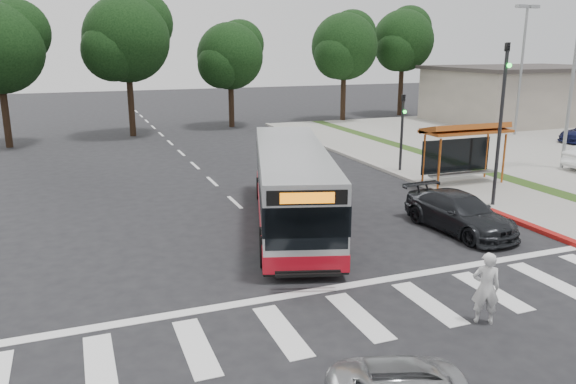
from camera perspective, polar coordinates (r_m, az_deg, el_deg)
name	(u,v)px	position (r m, az deg, el deg)	size (l,w,h in m)	color
ground	(286,249)	(18.25, -0.25, -5.81)	(140.00, 140.00, 0.00)	black
sidewalk_east	(428,171)	(30.11, 14.05, 2.09)	(4.00, 40.00, 0.12)	gray
curb_east	(395,174)	(29.02, 10.81, 1.84)	(0.30, 40.00, 0.15)	#9E9991
curb_east_red	(548,233)	(21.50, 24.91, -3.81)	(0.32, 6.00, 0.15)	maroon
parking_lot	(571,150)	(39.50, 26.82, 3.85)	(18.00, 36.00, 0.10)	gray
commercial_building	(522,96)	(52.55, 22.65, 8.98)	(14.00, 10.00, 4.40)	#A99D8D
building_roof_cap	(525,68)	(52.41, 22.91, 11.53)	(14.60, 10.60, 0.30)	#383330
crosswalk_ladder	(359,316)	(14.07, 7.19, -12.40)	(18.00, 2.60, 0.01)	silver
bus_shelter	(464,136)	(27.30, 17.47, 5.49)	(4.20, 1.60, 2.86)	#A7501B
traffic_signal_ne_tall	(502,112)	(23.61, 20.88, 7.62)	(0.18, 0.37, 6.50)	black
traffic_signal_ne_short	(402,125)	(29.32, 11.53, 6.71)	(0.18, 0.37, 4.00)	black
lot_light_front	(576,55)	(32.60, 27.18, 12.26)	(1.90, 0.35, 9.01)	gray
lot_light_mid	(523,53)	(43.90, 22.76, 12.93)	(1.90, 0.35, 9.01)	gray
tree_ne_a	(345,45)	(49.30, 5.80, 14.59)	(6.16, 5.74, 9.30)	black
tree_ne_b	(403,40)	(54.50, 11.65, 14.93)	(6.16, 5.74, 10.02)	black
tree_north_a	(128,38)	(42.25, -15.99, 14.85)	(6.60, 6.15, 10.17)	black
tree_north_b	(231,55)	(45.69, -5.84, 13.68)	(5.72, 5.33, 8.43)	black
transit_bus	(292,187)	(20.40, 0.39, 0.56)	(2.37, 10.93, 2.82)	#A8AAAC
pedestrian	(486,288)	(14.11, 19.46, -9.17)	(0.64, 0.42, 1.76)	silver
dark_sedan	(459,213)	(20.70, 17.01, -2.02)	(1.88, 4.62, 1.34)	black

